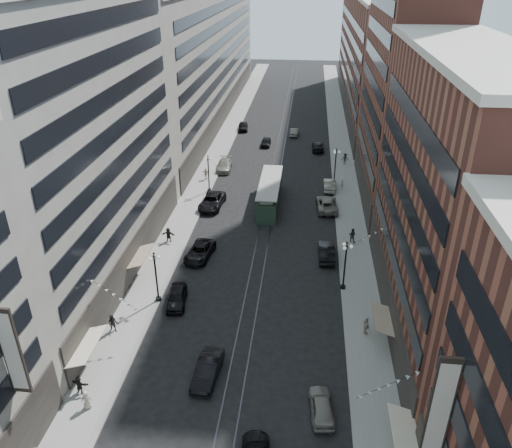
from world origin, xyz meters
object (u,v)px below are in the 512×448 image
at_px(streetcar, 270,194).
at_px(car_5, 208,370).
at_px(car_11, 327,204).
at_px(car_4, 321,406).
at_px(car_7, 212,201).
at_px(pedestrian_9, 345,159).
at_px(lamppost_se_mid, 335,165).
at_px(pedestrian_extra_1, 79,385).
at_px(pedestrian_2, 113,324).
at_px(pedestrian_6, 206,174).
at_px(car_8, 224,165).
at_px(lamppost_se_far, 345,264).
at_px(pedestrian_8, 342,183).
at_px(pedestrian_4, 366,326).
at_px(pedestrian_7, 352,235).
at_px(car_12, 318,146).
at_px(car_14, 294,132).
at_px(car_10, 326,252).
at_px(car_extra_0, 329,185).
at_px(pedestrian_5, 168,235).
at_px(car_extra_1, 177,297).
at_px(lamppost_sw_far, 156,275).
at_px(pedestrian_1, 86,400).
at_px(car_13, 266,142).
at_px(lamppost_sw_mid, 208,172).
at_px(car_9, 243,126).

bearing_deg(streetcar, car_5, -94.02).
bearing_deg(car_11, car_4, 85.23).
relative_size(car_7, pedestrian_9, 3.30).
relative_size(lamppost_se_mid, pedestrian_extra_1, 3.50).
bearing_deg(pedestrian_2, pedestrian_extra_1, -98.53).
bearing_deg(car_5, pedestrian_6, 105.91).
xyz_separation_m(car_8, pedestrian_6, (-2.15, -4.55, 0.26)).
relative_size(lamppost_se_far, pedestrian_extra_1, 3.50).
bearing_deg(pedestrian_8, pedestrian_4, 53.62).
relative_size(car_5, pedestrian_7, 2.74).
bearing_deg(car_12, car_14, -61.36).
bearing_deg(pedestrian_4, car_10, -10.57).
bearing_deg(car_extra_0, lamppost_se_far, 91.81).
bearing_deg(car_5, car_10, 67.96).
relative_size(pedestrian_5, pedestrian_7, 1.01).
height_order(car_4, car_12, car_12).
xyz_separation_m(car_11, pedestrian_extra_1, (-19.81, -35.34, 0.11)).
xyz_separation_m(car_14, car_extra_1, (-9.46, -55.73, 0.07)).
height_order(car_5, car_12, car_5).
bearing_deg(lamppost_sw_far, pedestrian_8, 57.06).
xyz_separation_m(car_12, pedestrian_5, (-18.05, -35.61, 0.32)).
xyz_separation_m(lamppost_sw_far, pedestrian_4, (20.09, -3.01, -2.07)).
height_order(car_14, pedestrian_6, pedestrian_6).
distance_m(pedestrian_2, car_extra_0, 40.30).
distance_m(car_4, pedestrian_2, 20.07).
bearing_deg(car_4, car_10, -98.02).
xyz_separation_m(car_14, pedestrian_7, (8.53, -41.58, 0.34)).
height_order(pedestrian_5, pedestrian_7, pedestrian_5).
bearing_deg(pedestrian_4, pedestrian_1, 91.90).
bearing_deg(pedestrian_7, pedestrian_extra_1, 68.92).
bearing_deg(pedestrian_5, lamppost_se_far, -18.27).
relative_size(car_7, pedestrian_5, 3.41).
bearing_deg(lamppost_sw_far, streetcar, 68.65).
bearing_deg(car_13, pedestrian_4, -74.22).
bearing_deg(lamppost_sw_far, pedestrian_9, 63.17).
bearing_deg(lamppost_sw_far, car_5, -54.71).
relative_size(lamppost_se_far, car_11, 0.93).
bearing_deg(lamppost_sw_far, car_extra_1, -6.25).
relative_size(pedestrian_5, car_extra_1, 0.39).
bearing_deg(pedestrian_4, streetcar, -2.43).
height_order(lamppost_sw_mid, car_4, lamppost_sw_mid).
bearing_deg(car_extra_0, pedestrian_1, 66.29).
xyz_separation_m(lamppost_sw_mid, car_7, (1.36, -5.00, -2.25)).
bearing_deg(car_5, lamppost_se_far, 54.52).
bearing_deg(car_9, streetcar, -82.13).
bearing_deg(lamppost_se_mid, car_7, -149.60).
height_order(pedestrian_2, pedestrian_9, pedestrian_9).
distance_m(streetcar, car_4, 36.56).
distance_m(car_8, pedestrian_7, 29.19).
height_order(lamppost_sw_far, pedestrian_5, lamppost_sw_far).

